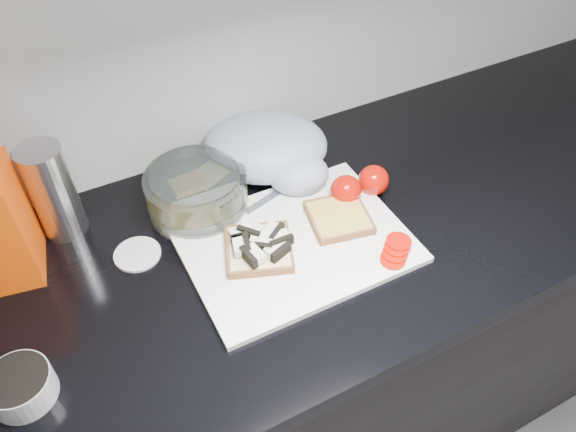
% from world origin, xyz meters
% --- Properties ---
extents(base_cabinet, '(3.50, 0.60, 0.86)m').
position_xyz_m(base_cabinet, '(0.00, 1.20, 0.43)').
color(base_cabinet, black).
rests_on(base_cabinet, ground).
extents(countertop, '(3.50, 0.64, 0.04)m').
position_xyz_m(countertop, '(0.00, 1.20, 0.88)').
color(countertop, black).
rests_on(countertop, base_cabinet).
extents(cutting_board, '(0.40, 0.30, 0.01)m').
position_xyz_m(cutting_board, '(0.14, 1.17, 0.91)').
color(cutting_board, white).
rests_on(cutting_board, countertop).
extents(bread_left, '(0.16, 0.16, 0.04)m').
position_xyz_m(bread_left, '(0.07, 1.18, 0.92)').
color(bread_left, beige).
rests_on(bread_left, cutting_board).
extents(bread_right, '(0.14, 0.14, 0.02)m').
position_xyz_m(bread_right, '(0.24, 1.18, 0.92)').
color(bread_right, beige).
rests_on(bread_right, cutting_board).
extents(tomato_slices, '(0.08, 0.08, 0.02)m').
position_xyz_m(tomato_slices, '(0.28, 1.06, 0.92)').
color(tomato_slices, '#B20F04').
rests_on(tomato_slices, cutting_board).
extents(knife, '(0.20, 0.07, 0.01)m').
position_xyz_m(knife, '(0.21, 1.31, 0.92)').
color(knife, '#B5B5B9').
rests_on(knife, cutting_board).
extents(seed_tub, '(0.10, 0.10, 0.05)m').
position_xyz_m(seed_tub, '(-0.35, 1.09, 0.93)').
color(seed_tub, gray).
rests_on(seed_tub, countertop).
extents(tub_lid, '(0.11, 0.11, 0.01)m').
position_xyz_m(tub_lid, '(-0.13, 1.28, 0.90)').
color(tub_lid, silver).
rests_on(tub_lid, countertop).
extents(glass_bowl, '(0.20, 0.20, 0.08)m').
position_xyz_m(glass_bowl, '(0.02, 1.35, 0.94)').
color(glass_bowl, silver).
rests_on(glass_bowl, countertop).
extents(steel_canister, '(0.08, 0.08, 0.19)m').
position_xyz_m(steel_canister, '(-0.23, 1.41, 0.99)').
color(steel_canister, '#B3B3B8').
rests_on(steel_canister, countertop).
extents(grocery_bag, '(0.32, 0.31, 0.11)m').
position_xyz_m(grocery_bag, '(0.19, 1.38, 0.95)').
color(grocery_bag, '#94A2B7').
rests_on(grocery_bag, countertop).
extents(whole_tomatoes, '(0.13, 0.06, 0.06)m').
position_xyz_m(whole_tomatoes, '(0.31, 1.23, 0.93)').
color(whole_tomatoes, '#B20F04').
rests_on(whole_tomatoes, countertop).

